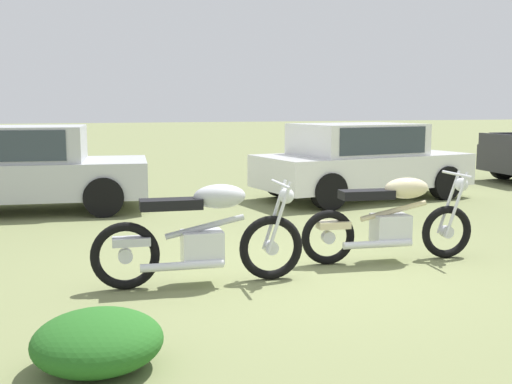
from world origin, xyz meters
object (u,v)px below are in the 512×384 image
motorcycle_cream (391,219)px  car_white (360,157)px  motorcycle_silver (203,235)px  car_silver (6,162)px  shrub_low (98,341)px

motorcycle_cream → car_white: car_white is taller
motorcycle_silver → car_silver: car_silver is taller
motorcycle_silver → motorcycle_cream: 2.27m
car_silver → shrub_low: (0.97, -6.89, -0.64)m
motorcycle_cream → car_white: (1.92, 4.42, 0.31)m
motorcycle_silver → car_white: 6.26m
motorcycle_silver → shrub_low: size_ratio=2.41×
car_white → shrub_low: bearing=-138.3°
motorcycle_silver → car_white: size_ratio=0.50×
car_white → shrub_low: size_ratio=4.82×
motorcycle_silver → shrub_low: bearing=-118.8°
motorcycle_cream → car_silver: size_ratio=0.47×
car_silver → car_white: bearing=2.1°
car_white → shrub_low: 8.33m
motorcycle_silver → shrub_low: 2.10m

